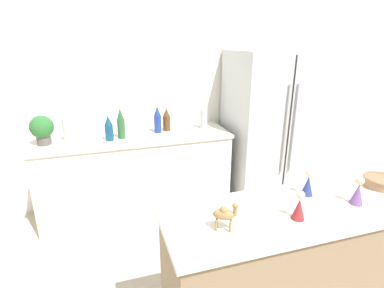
% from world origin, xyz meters
% --- Properties ---
extents(wall_back, '(8.00, 0.06, 2.55)m').
position_xyz_m(wall_back, '(0.00, 2.73, 1.27)').
color(wall_back, white).
rests_on(wall_back, ground_plane).
extents(back_counter, '(2.00, 0.63, 0.89)m').
position_xyz_m(back_counter, '(-0.50, 2.40, 0.45)').
color(back_counter, white).
rests_on(back_counter, ground_plane).
extents(refrigerator, '(0.94, 0.77, 1.73)m').
position_xyz_m(refrigerator, '(1.05, 2.31, 0.86)').
color(refrigerator, silver).
rests_on(refrigerator, ground_plane).
extents(bar_counter, '(1.67, 0.50, 1.00)m').
position_xyz_m(bar_counter, '(0.25, 0.52, 0.50)').
color(bar_counter, '#8C7256').
rests_on(bar_counter, ground_plane).
extents(potted_plant, '(0.21, 0.21, 0.28)m').
position_xyz_m(potted_plant, '(-1.35, 2.36, 1.05)').
color(potted_plant, '#595451').
rests_on(potted_plant, back_counter).
extents(paper_towel_roll, '(0.11, 0.11, 0.24)m').
position_xyz_m(paper_towel_roll, '(-1.12, 2.40, 1.01)').
color(paper_towel_roll, white).
rests_on(paper_towel_roll, back_counter).
extents(back_bottle_0, '(0.07, 0.07, 0.31)m').
position_xyz_m(back_bottle_0, '(-0.63, 2.34, 1.04)').
color(back_bottle_0, '#2D6033').
rests_on(back_bottle_0, back_counter).
extents(back_bottle_1, '(0.08, 0.08, 0.26)m').
position_xyz_m(back_bottle_1, '(-0.75, 2.30, 1.01)').
color(back_bottle_1, navy).
rests_on(back_bottle_1, back_counter).
extents(back_bottle_2, '(0.08, 0.08, 0.32)m').
position_xyz_m(back_bottle_2, '(0.28, 2.43, 1.04)').
color(back_bottle_2, '#B2B7BC').
rests_on(back_bottle_2, back_counter).
extents(back_bottle_3, '(0.07, 0.07, 0.30)m').
position_xyz_m(back_bottle_3, '(-0.60, 2.50, 1.03)').
color(back_bottle_3, '#B2B7BC').
rests_on(back_bottle_3, back_counter).
extents(back_bottle_4, '(0.08, 0.08, 0.29)m').
position_xyz_m(back_bottle_4, '(-0.24, 2.42, 1.03)').
color(back_bottle_4, navy).
rests_on(back_bottle_4, back_counter).
extents(back_bottle_5, '(0.08, 0.08, 0.25)m').
position_xyz_m(back_bottle_5, '(-0.14, 2.47, 1.01)').
color(back_bottle_5, brown).
rests_on(back_bottle_5, back_counter).
extents(fruit_bowl, '(0.19, 0.19, 0.06)m').
position_xyz_m(fruit_bowl, '(0.74, 0.58, 1.03)').
color(fruit_bowl, '#8C6647').
rests_on(fruit_bowl, bar_counter).
extents(camel_figurine, '(0.12, 0.09, 0.15)m').
position_xyz_m(camel_figurine, '(-0.31, 0.46, 1.08)').
color(camel_figurine, olive).
rests_on(camel_figurine, bar_counter).
extents(wise_man_figurine_blue, '(0.07, 0.07, 0.16)m').
position_xyz_m(wise_man_figurine_blue, '(0.45, 0.46, 1.07)').
color(wise_man_figurine_blue, '#6B4784').
rests_on(wise_man_figurine_blue, bar_counter).
extents(wise_man_figurine_crimson, '(0.07, 0.07, 0.15)m').
position_xyz_m(wise_man_figurine_crimson, '(0.07, 0.43, 1.06)').
color(wise_man_figurine_crimson, maroon).
rests_on(wise_man_figurine_crimson, bar_counter).
extents(wise_man_figurine_purple, '(0.07, 0.07, 0.16)m').
position_xyz_m(wise_man_figurine_purple, '(0.26, 0.62, 1.07)').
color(wise_man_figurine_purple, navy).
rests_on(wise_man_figurine_purple, bar_counter).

